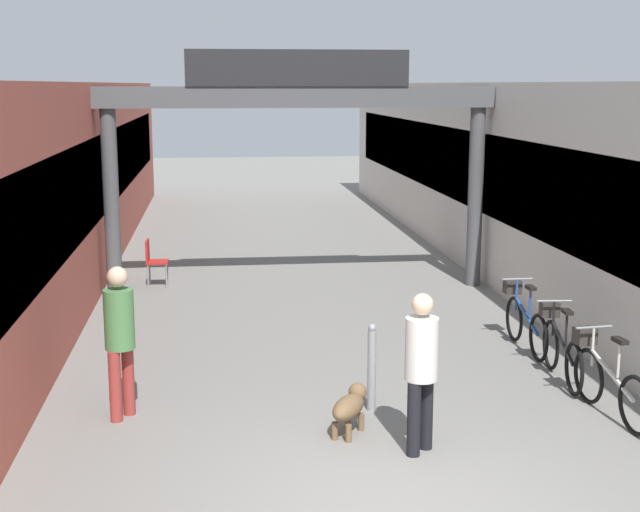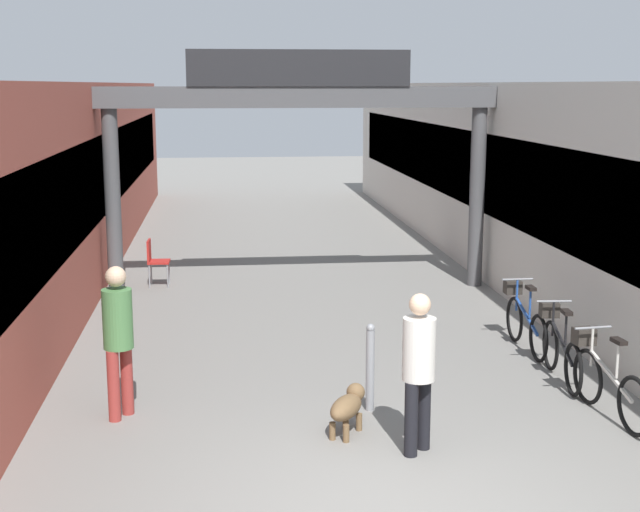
{
  "view_description": "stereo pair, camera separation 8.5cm",
  "coord_description": "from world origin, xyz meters",
  "px_view_note": "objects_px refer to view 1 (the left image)",
  "views": [
    {
      "loc": [
        -1.5,
        -7.19,
        3.76
      ],
      "look_at": [
        0.0,
        5.49,
        1.3
      ],
      "focal_mm": 50.0,
      "sensor_mm": 36.0,
      "label": 1
    },
    {
      "loc": [
        -1.42,
        -7.2,
        3.76
      ],
      "look_at": [
        0.0,
        5.49,
        1.3
      ],
      "focal_mm": 50.0,
      "sensor_mm": 36.0,
      "label": 2
    }
  ],
  "objects_px": {
    "pedestrian_companion": "(120,332)",
    "bicycle_blue_third": "(524,319)",
    "pedestrian_with_dog": "(421,363)",
    "bicycle_black_second": "(560,346)",
    "bicycle_silver_nearest": "(606,378)",
    "bollard_post_metal": "(372,367)",
    "cafe_chair_red_nearer": "(153,258)",
    "dog_on_leash": "(350,406)"
  },
  "relations": [
    {
      "from": "dog_on_leash",
      "to": "cafe_chair_red_nearer",
      "type": "relative_size",
      "value": 0.79
    },
    {
      "from": "pedestrian_companion",
      "to": "cafe_chair_red_nearer",
      "type": "bearing_deg",
      "value": 90.71
    },
    {
      "from": "bicycle_silver_nearest",
      "to": "bollard_post_metal",
      "type": "bearing_deg",
      "value": 170.23
    },
    {
      "from": "bicycle_black_second",
      "to": "bicycle_silver_nearest",
      "type": "bearing_deg",
      "value": -88.08
    },
    {
      "from": "dog_on_leash",
      "to": "bicycle_silver_nearest",
      "type": "xyz_separation_m",
      "value": [
        3.02,
        0.21,
        0.12
      ]
    },
    {
      "from": "bicycle_blue_third",
      "to": "dog_on_leash",
      "type": "bearing_deg",
      "value": -135.96
    },
    {
      "from": "dog_on_leash",
      "to": "bollard_post_metal",
      "type": "relative_size",
      "value": 0.67
    },
    {
      "from": "bicycle_blue_third",
      "to": "cafe_chair_red_nearer",
      "type": "bearing_deg",
      "value": 139.65
    },
    {
      "from": "pedestrian_with_dog",
      "to": "bicycle_blue_third",
      "type": "xyz_separation_m",
      "value": [
        2.33,
        3.46,
        -0.53
      ]
    },
    {
      "from": "bicycle_silver_nearest",
      "to": "cafe_chair_red_nearer",
      "type": "xyz_separation_m",
      "value": [
        -5.62,
        7.39,
        0.1
      ]
    },
    {
      "from": "bicycle_silver_nearest",
      "to": "bollard_post_metal",
      "type": "height_order",
      "value": "bollard_post_metal"
    },
    {
      "from": "dog_on_leash",
      "to": "bicycle_black_second",
      "type": "relative_size",
      "value": 0.42
    },
    {
      "from": "bicycle_blue_third",
      "to": "bicycle_silver_nearest",
      "type": "bearing_deg",
      "value": -88.95
    },
    {
      "from": "pedestrian_companion",
      "to": "bicycle_blue_third",
      "type": "bearing_deg",
      "value": 20.99
    },
    {
      "from": "pedestrian_with_dog",
      "to": "bollard_post_metal",
      "type": "xyz_separation_m",
      "value": [
        -0.29,
        1.25,
        -0.44
      ]
    },
    {
      "from": "pedestrian_with_dog",
      "to": "bicycle_black_second",
      "type": "bearing_deg",
      "value": 41.95
    },
    {
      "from": "bicycle_silver_nearest",
      "to": "bicycle_black_second",
      "type": "xyz_separation_m",
      "value": [
        -0.04,
        1.3,
        0.0
      ]
    },
    {
      "from": "pedestrian_with_dog",
      "to": "bollard_post_metal",
      "type": "height_order",
      "value": "pedestrian_with_dog"
    },
    {
      "from": "dog_on_leash",
      "to": "pedestrian_with_dog",
      "type": "bearing_deg",
      "value": -42.26
    },
    {
      "from": "pedestrian_companion",
      "to": "cafe_chair_red_nearer",
      "type": "relative_size",
      "value": 1.99
    },
    {
      "from": "bicycle_blue_third",
      "to": "cafe_chair_red_nearer",
      "type": "height_order",
      "value": "bicycle_blue_third"
    },
    {
      "from": "bicycle_black_second",
      "to": "cafe_chair_red_nearer",
      "type": "height_order",
      "value": "bicycle_black_second"
    },
    {
      "from": "pedestrian_with_dog",
      "to": "bicycle_black_second",
      "type": "distance_m",
      "value": 3.18
    },
    {
      "from": "pedestrian_companion",
      "to": "bicycle_black_second",
      "type": "relative_size",
      "value": 1.05
    },
    {
      "from": "dog_on_leash",
      "to": "cafe_chair_red_nearer",
      "type": "distance_m",
      "value": 8.04
    },
    {
      "from": "bollard_post_metal",
      "to": "cafe_chair_red_nearer",
      "type": "xyz_separation_m",
      "value": [
        -2.96,
        6.94,
        0.01
      ]
    },
    {
      "from": "bicycle_silver_nearest",
      "to": "bollard_post_metal",
      "type": "distance_m",
      "value": 2.7
    },
    {
      "from": "pedestrian_companion",
      "to": "bicycle_silver_nearest",
      "type": "bearing_deg",
      "value": -5.72
    },
    {
      "from": "dog_on_leash",
      "to": "cafe_chair_red_nearer",
      "type": "bearing_deg",
      "value": 108.89
    },
    {
      "from": "pedestrian_with_dog",
      "to": "bicycle_silver_nearest",
      "type": "distance_m",
      "value": 2.56
    },
    {
      "from": "bicycle_black_second",
      "to": "pedestrian_companion",
      "type": "bearing_deg",
      "value": -172.28
    },
    {
      "from": "dog_on_leash",
      "to": "bollard_post_metal",
      "type": "xyz_separation_m",
      "value": [
        0.36,
        0.67,
        0.22
      ]
    },
    {
      "from": "pedestrian_companion",
      "to": "bicycle_blue_third",
      "type": "relative_size",
      "value": 1.05
    },
    {
      "from": "pedestrian_companion",
      "to": "bollard_post_metal",
      "type": "bearing_deg",
      "value": -1.91
    },
    {
      "from": "pedestrian_with_dog",
      "to": "pedestrian_companion",
      "type": "height_order",
      "value": "pedestrian_companion"
    },
    {
      "from": "dog_on_leash",
      "to": "bicycle_silver_nearest",
      "type": "height_order",
      "value": "bicycle_silver_nearest"
    },
    {
      "from": "dog_on_leash",
      "to": "bicycle_silver_nearest",
      "type": "bearing_deg",
      "value": 4.02
    },
    {
      "from": "pedestrian_with_dog",
      "to": "bicycle_black_second",
      "type": "relative_size",
      "value": 1.0
    },
    {
      "from": "bicycle_black_second",
      "to": "bicycle_blue_third",
      "type": "relative_size",
      "value": 1.0
    },
    {
      "from": "bicycle_black_second",
      "to": "bollard_post_metal",
      "type": "xyz_separation_m",
      "value": [
        -2.62,
        -0.84,
        0.1
      ]
    },
    {
      "from": "bicycle_blue_third",
      "to": "bicycle_black_second",
      "type": "bearing_deg",
      "value": -89.78
    },
    {
      "from": "bicycle_silver_nearest",
      "to": "bicycle_black_second",
      "type": "bearing_deg",
      "value": 91.92
    }
  ]
}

